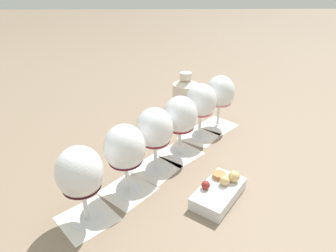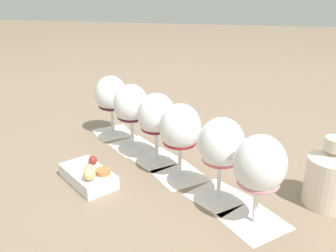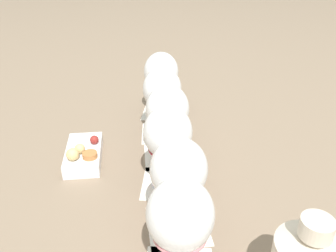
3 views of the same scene
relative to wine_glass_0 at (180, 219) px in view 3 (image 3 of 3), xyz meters
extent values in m
plane|color=#7F6B56|center=(0.22, -0.18, -0.12)|extent=(8.00, 8.00, 0.00)
cube|color=silver|center=(0.08, -0.08, -0.12)|extent=(0.16, 0.16, 0.00)
cube|color=silver|center=(0.18, -0.15, -0.12)|extent=(0.16, 0.16, 0.00)
cube|color=silver|center=(0.26, -0.22, -0.12)|extent=(0.16, 0.16, 0.00)
cube|color=silver|center=(0.35, -0.29, -0.12)|extent=(0.16, 0.16, 0.00)
cube|color=silver|center=(0.45, -0.37, -0.12)|extent=(0.16, 0.16, 0.00)
ellipsoid|color=white|center=(0.00, 0.00, 0.01)|extent=(0.10, 0.10, 0.11)
ellipsoid|color=pink|center=(0.00, 0.00, -0.03)|extent=(0.08, 0.08, 0.02)
cylinder|color=white|center=(0.08, -0.08, -0.12)|extent=(0.07, 0.07, 0.01)
cylinder|color=white|center=(0.08, -0.08, -0.08)|extent=(0.01, 0.01, 0.07)
ellipsoid|color=white|center=(0.08, -0.08, 0.01)|extent=(0.10, 0.10, 0.11)
ellipsoid|color=#CF555F|center=(0.08, -0.08, -0.03)|extent=(0.08, 0.08, 0.03)
cylinder|color=white|center=(0.18, -0.15, -0.12)|extent=(0.07, 0.07, 0.01)
cylinder|color=white|center=(0.18, -0.15, -0.08)|extent=(0.01, 0.01, 0.07)
ellipsoid|color=white|center=(0.18, -0.15, 0.01)|extent=(0.10, 0.10, 0.11)
ellipsoid|color=maroon|center=(0.18, -0.15, -0.03)|extent=(0.08, 0.08, 0.03)
cylinder|color=white|center=(0.26, -0.22, -0.12)|extent=(0.07, 0.07, 0.01)
cylinder|color=white|center=(0.26, -0.22, -0.08)|extent=(0.01, 0.01, 0.07)
ellipsoid|color=white|center=(0.26, -0.22, 0.01)|extent=(0.10, 0.10, 0.11)
ellipsoid|color=maroon|center=(0.26, -0.22, -0.03)|extent=(0.08, 0.08, 0.03)
cylinder|color=white|center=(0.35, -0.29, -0.12)|extent=(0.07, 0.07, 0.01)
cylinder|color=white|center=(0.35, -0.29, -0.08)|extent=(0.01, 0.01, 0.07)
ellipsoid|color=white|center=(0.35, -0.29, 0.01)|extent=(0.10, 0.10, 0.11)
ellipsoid|color=#470F1E|center=(0.35, -0.29, -0.03)|extent=(0.08, 0.08, 0.03)
cylinder|color=white|center=(0.45, -0.37, -0.12)|extent=(0.07, 0.07, 0.01)
cylinder|color=white|center=(0.45, -0.37, -0.08)|extent=(0.01, 0.01, 0.07)
ellipsoid|color=white|center=(0.45, -0.37, 0.01)|extent=(0.10, 0.10, 0.11)
ellipsoid|color=black|center=(0.45, -0.37, -0.03)|extent=(0.08, 0.08, 0.03)
cone|color=beige|center=(-0.15, -0.11, -0.01)|extent=(0.10, 0.10, 0.02)
cylinder|color=beige|center=(-0.15, -0.11, 0.02)|extent=(0.05, 0.05, 0.03)
cube|color=silver|center=(0.39, -0.07, -0.11)|extent=(0.17, 0.16, 0.03)
sphere|color=#DBB775|center=(0.36, -0.02, -0.08)|extent=(0.03, 0.03, 0.03)
sphere|color=maroon|center=(0.39, -0.10, -0.08)|extent=(0.02, 0.02, 0.02)
cylinder|color=#B2703D|center=(0.35, -0.06, -0.08)|extent=(0.03, 0.03, 0.01)
sphere|color=#DBB775|center=(0.38, -0.05, -0.08)|extent=(0.02, 0.02, 0.02)
camera|label=1|loc=(0.96, -0.20, 0.37)|focal=32.00mm
camera|label=2|loc=(0.02, 0.61, 0.31)|focal=38.00mm
camera|label=3|loc=(-0.27, 0.27, 0.36)|focal=38.00mm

